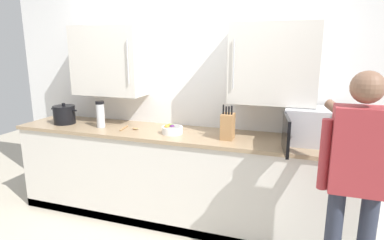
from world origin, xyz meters
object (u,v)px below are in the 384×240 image
(fruit_bowl, at_px, (172,129))
(person_figure, at_px, (356,174))
(thermos_flask, at_px, (100,114))
(knife_block, at_px, (228,126))
(microwave_oven, at_px, (312,126))
(stock_pot, at_px, (64,115))
(wooden_spoon, at_px, (130,128))

(fruit_bowl, relative_size, person_figure, 0.12)
(thermos_flask, bearing_deg, knife_block, 0.04)
(thermos_flask, xyz_separation_m, knife_block, (1.36, 0.00, -0.02))
(microwave_oven, distance_m, stock_pot, 2.57)
(fruit_bowl, bearing_deg, knife_block, -0.50)
(microwave_oven, relative_size, wooden_spoon, 3.77)
(thermos_flask, height_order, person_figure, person_figure)
(knife_block, distance_m, person_figure, 1.18)
(microwave_oven, relative_size, person_figure, 0.44)
(person_figure, bearing_deg, wooden_spoon, 161.73)
(fruit_bowl, relative_size, wooden_spoon, 1.06)
(knife_block, relative_size, person_figure, 0.20)
(microwave_oven, distance_m, knife_block, 0.74)
(person_figure, bearing_deg, microwave_oven, 109.11)
(thermos_flask, height_order, wooden_spoon, thermos_flask)
(microwave_oven, bearing_deg, thermos_flask, -177.42)
(wooden_spoon, bearing_deg, microwave_oven, 2.43)
(microwave_oven, height_order, thermos_flask, microwave_oven)
(stock_pot, height_order, thermos_flask, thermos_flask)
(microwave_oven, xyz_separation_m, stock_pot, (-2.57, -0.08, -0.06))
(stock_pot, xyz_separation_m, knife_block, (1.84, -0.01, 0.02))
(fruit_bowl, distance_m, wooden_spoon, 0.48)
(stock_pot, bearing_deg, knife_block, -0.30)
(wooden_spoon, bearing_deg, person_figure, -18.27)
(thermos_flask, bearing_deg, wooden_spoon, 3.34)
(microwave_oven, bearing_deg, wooden_spoon, -177.57)
(microwave_oven, bearing_deg, fruit_bowl, -176.07)
(stock_pot, distance_m, person_figure, 2.90)
(stock_pot, height_order, wooden_spoon, stock_pot)
(microwave_oven, distance_m, thermos_flask, 2.10)
(fruit_bowl, xyz_separation_m, thermos_flask, (-0.81, -0.01, 0.10))
(fruit_bowl, xyz_separation_m, knife_block, (0.56, -0.00, 0.08))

